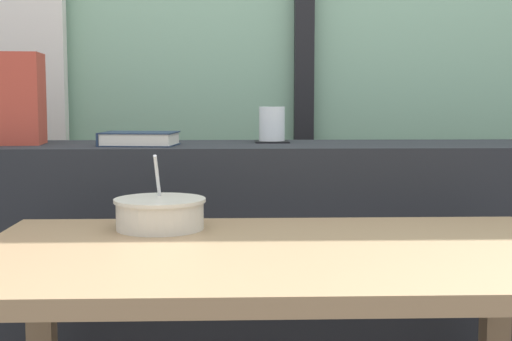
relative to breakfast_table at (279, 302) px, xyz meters
The scene contains 7 objects.
window_divider_post 1.43m from the breakfast_table, 82.13° to the left, with size 0.07×0.05×2.60m, color black.
dark_console_ledge 0.71m from the breakfast_table, 84.62° to the left, with size 2.80×0.39×0.89m, color #23262B.
breakfast_table is the anchor object (origin of this frame).
coaster_square 0.79m from the breakfast_table, 87.94° to the left, with size 0.10×0.10×0.01m, color black.
juice_glass 0.81m from the breakfast_table, 87.94° to the left, with size 0.08×0.08×0.10m.
closed_book 0.78m from the breakfast_table, 119.32° to the left, with size 0.22×0.17×0.04m.
soup_bowl 0.36m from the breakfast_table, 140.34° to the left, with size 0.21×0.21×0.17m.
Camera 1 is at (-0.16, -1.53, 1.03)m, focal length 50.70 mm.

